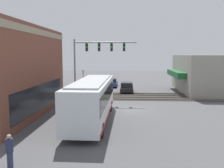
# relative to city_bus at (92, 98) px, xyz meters

# --- Properties ---
(ground_plane) EXTENTS (120.00, 120.00, 0.00)m
(ground_plane) POSITION_rel_city_bus_xyz_m (4.52, -2.80, -1.85)
(ground_plane) COLOR #4C4C4F
(shop_building) EXTENTS (13.12, 10.42, 5.28)m
(shop_building) POSITION_rel_city_bus_xyz_m (17.29, -14.86, 0.79)
(shop_building) COLOR gray
(shop_building) RESTS_ON ground
(city_bus) EXTENTS (11.64, 2.59, 3.35)m
(city_bus) POSITION_rel_city_bus_xyz_m (0.00, 0.00, 0.00)
(city_bus) COLOR silver
(city_bus) RESTS_ON ground
(traffic_signal_gantry) EXTENTS (0.42, 7.26, 7.14)m
(traffic_signal_gantry) POSITION_rel_city_bus_xyz_m (9.10, 1.11, 3.52)
(traffic_signal_gantry) COLOR gray
(traffic_signal_gantry) RESTS_ON ground
(crossing_signal) EXTENTS (1.41, 1.18, 3.81)m
(crossing_signal) POSITION_rel_city_bus_xyz_m (8.96, 2.40, 0.44)
(crossing_signal) COLOR gray
(crossing_signal) RESTS_ON ground
(rail_track_near) EXTENTS (2.60, 60.00, 0.15)m
(rail_track_near) POSITION_rel_city_bus_xyz_m (10.52, -2.80, -1.82)
(rail_track_near) COLOR #332D28
(rail_track_near) RESTS_ON ground
(rail_track_far) EXTENTS (2.60, 60.00, 0.15)m
(rail_track_far) POSITION_rel_city_bus_xyz_m (13.72, -2.80, -1.82)
(rail_track_far) COLOR #332D28
(rail_track_far) RESTS_ON ground
(parked_car_black) EXTENTS (4.37, 1.82, 1.46)m
(parked_car_black) POSITION_rel_city_bus_xyz_m (15.80, -2.60, -1.17)
(parked_car_black) COLOR black
(parked_car_black) RESTS_ON ground
(parked_car_blue) EXTENTS (4.67, 1.82, 1.42)m
(parked_car_blue) POSITION_rel_city_bus_xyz_m (21.95, -0.00, -1.19)
(parked_car_blue) COLOR navy
(parked_car_blue) RESTS_ON ground
(pedestrian_at_crossing) EXTENTS (0.34, 0.34, 1.69)m
(pedestrian_at_crossing) POSITION_rel_city_bus_xyz_m (8.94, 1.83, -0.99)
(pedestrian_at_crossing) COLOR black
(pedestrian_at_crossing) RESTS_ON ground
(pedestrian_by_lamp) EXTENTS (0.34, 0.34, 1.64)m
(pedestrian_by_lamp) POSITION_rel_city_bus_xyz_m (-8.60, 2.67, -1.02)
(pedestrian_by_lamp) COLOR #2D3351
(pedestrian_by_lamp) RESTS_ON ground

